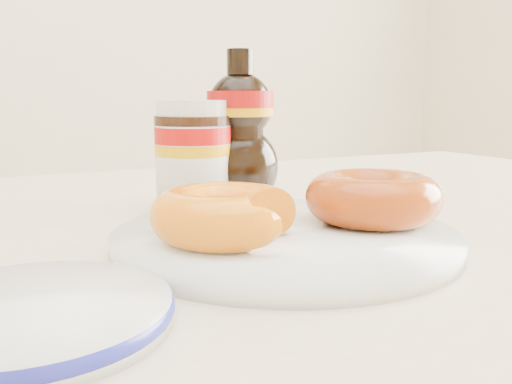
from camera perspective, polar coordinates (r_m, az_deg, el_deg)
name	(u,v)px	position (r m, az deg, el deg)	size (l,w,h in m)	color
dining_table	(210,333)	(0.50, -4.61, -13.88)	(1.40, 0.90, 0.75)	beige
plate	(285,237)	(0.44, 2.92, -4.56)	(0.26, 0.26, 0.01)	white
donut_bitten	(225,215)	(0.41, -3.13, -2.26)	(0.11, 0.11, 0.04)	orange
donut_whole	(373,198)	(0.48, 11.59, -0.54)	(0.11, 0.11, 0.04)	#933509
nutella_jar	(193,150)	(0.59, -6.29, 4.17)	(0.08, 0.08, 0.11)	white
syrup_bottle	(240,128)	(0.60, -1.58, 6.41)	(0.08, 0.07, 0.16)	black
blue_rim_saucer	(29,314)	(0.31, -21.79, -11.31)	(0.15, 0.15, 0.01)	white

